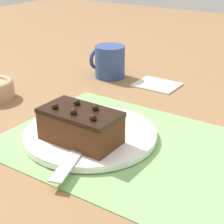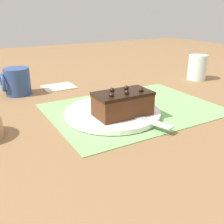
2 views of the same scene
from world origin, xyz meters
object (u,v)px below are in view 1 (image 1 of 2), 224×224
Objects in this scene: cake_plate at (90,134)px; coffee_mug at (109,62)px; chocolate_cake at (80,125)px; serving_knife at (89,135)px.

cake_plate is 0.37m from coffee_mug.
chocolate_cake reaches higher than cake_plate.
serving_knife is at bearing -100.98° from chocolate_cake.
serving_knife is at bearing 118.75° from coffee_mug.
coffee_mug reaches higher than serving_knife.
serving_knife is 2.41× the size of coffee_mug.
coffee_mug is at bearing -61.26° from cake_plate.
chocolate_cake is at bearing 101.14° from cake_plate.
serving_knife is (-0.00, -0.02, -0.02)m from chocolate_cake.
cake_plate is at bearing -78.89° from serving_knife.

